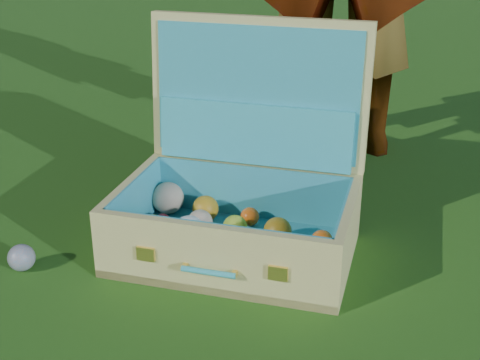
{
  "coord_description": "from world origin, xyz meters",
  "views": [
    {
      "loc": [
        0.34,
        -1.44,
        0.85
      ],
      "look_at": [
        0.07,
        0.09,
        0.17
      ],
      "focal_mm": 50.0,
      "sensor_mm": 36.0,
      "label": 1
    }
  ],
  "objects": [
    {
      "name": "stray_ball",
      "position": [
        -0.43,
        -0.15,
        0.03
      ],
      "size": [
        0.07,
        0.07,
        0.07
      ],
      "primitive_type": "sphere",
      "color": "teal",
      "rests_on": "ground"
    },
    {
      "name": "ground",
      "position": [
        0.0,
        0.0,
        0.0
      ],
      "size": [
        60.0,
        60.0,
        0.0
      ],
      "primitive_type": "plane",
      "color": "#215114",
      "rests_on": "ground"
    },
    {
      "name": "suitcase",
      "position": [
        0.07,
        0.09,
        0.16
      ],
      "size": [
        0.62,
        0.51,
        0.56
      ],
      "rotation": [
        0.0,
        0.0,
        -0.1
      ],
      "color": "#D5C773",
      "rests_on": "ground"
    }
  ]
}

